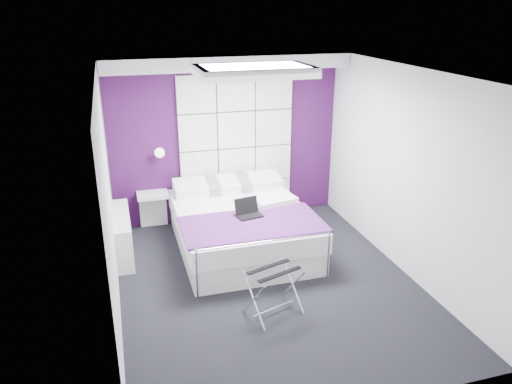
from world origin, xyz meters
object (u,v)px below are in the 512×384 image
wall_lamp (159,152)px  luggage_rack (274,292)px  bed (241,227)px  nightstand (153,195)px  radiator (123,235)px  laptop (248,211)px

wall_lamp → luggage_rack: size_ratio=0.27×
bed → luggage_rack: (-0.07, -1.67, -0.05)m
nightstand → luggage_rack: 2.87m
radiator → bed: size_ratio=0.54×
nightstand → wall_lamp: bearing=15.2°
wall_lamp → radiator: 1.35m
laptop → luggage_rack: bearing=-104.8°
wall_lamp → luggage_rack: wall_lamp is taller
radiator → wall_lamp: bearing=49.9°
wall_lamp → laptop: 1.74m
radiator → luggage_rack: bearing=-51.1°
nightstand → laptop: 1.72m
luggage_rack → laptop: laptop is taller
bed → laptop: 0.46m
wall_lamp → bed: size_ratio=0.07×
laptop → wall_lamp: bearing=116.1°
nightstand → luggage_rack: bearing=-68.1°
wall_lamp → luggage_rack: bearing=-71.2°
radiator → laptop: (1.64, -0.56, 0.38)m
wall_lamp → nightstand: bearing=-164.8°
radiator → nightstand: 0.91m
bed → laptop: (0.02, -0.30, 0.35)m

